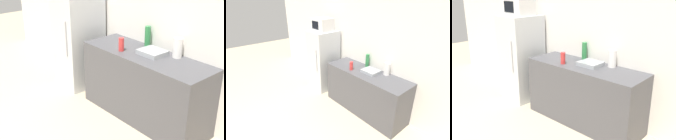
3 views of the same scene
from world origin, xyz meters
TOP-DOWN VIEW (x-y plane):
  - wall_back at (0.00, 3.21)m, footprint 8.00×0.06m
  - refrigerator at (-1.21, 2.82)m, footprint 0.58×0.68m
  - microwave at (-1.21, 2.82)m, footprint 0.47×0.38m
  - counter at (0.22, 2.87)m, footprint 1.86×0.62m
  - sink_basin at (0.29, 2.92)m, footprint 0.32×0.28m
  - bottle_tall at (0.03, 3.11)m, footprint 0.08×0.08m
  - bottle_short at (-0.07, 2.72)m, footprint 0.07×0.07m
  - paper_towel_roll at (0.56, 3.09)m, footprint 0.12×0.12m

SIDE VIEW (x-z plane):
  - counter at x=0.22m, z-range 0.00..0.93m
  - refrigerator at x=-1.21m, z-range 0.00..1.56m
  - sink_basin at x=0.29m, z-range 0.93..0.99m
  - bottle_short at x=-0.07m, z-range 0.93..1.11m
  - paper_towel_roll at x=0.56m, z-range 0.93..1.18m
  - bottle_tall at x=0.03m, z-range 0.93..1.21m
  - wall_back at x=0.00m, z-range 0.00..2.60m
  - microwave at x=-1.21m, z-range 1.56..1.87m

